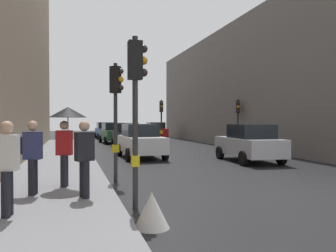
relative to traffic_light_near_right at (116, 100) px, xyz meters
The scene contains 18 objects.
ground_plane 6.38m from the traffic_light_near_right, 35.74° to the right, with size 120.00×120.00×0.00m, color black.
sidewalk_kerb 4.04m from the traffic_light_near_right, 125.23° to the left, with size 3.02×40.00×0.16m, color gray.
building_facade_right 21.14m from the traffic_light_near_right, 41.39° to the left, with size 12.00×30.95×9.08m, color slate.
traffic_light_near_right is the anchor object (origin of this frame).
traffic_light_mid_street 13.89m from the traffic_light_near_right, 46.95° to the left, with size 0.33×0.45×3.39m.
traffic_light_far_median 15.78m from the traffic_light_near_right, 70.15° to the left, with size 0.25×0.43×3.55m.
traffic_light_near_left 3.46m from the traffic_light_near_right, 89.93° to the right, with size 0.43×0.24×3.77m.
car_silver_hatchback 7.75m from the traffic_light_near_right, 28.08° to the left, with size 2.18×4.28×1.76m.
car_red_sedan 24.86m from the traffic_light_near_right, 73.48° to the left, with size 2.12×4.25×1.76m.
car_dark_suv 13.48m from the traffic_light_near_right, 79.79° to the left, with size 2.24×4.31×1.76m.
car_green_estate 18.93m from the traffic_light_near_right, 83.64° to the left, with size 2.27×4.33×1.76m.
car_white_compact 7.16m from the traffic_light_near_right, 72.42° to the left, with size 2.10×4.24×1.76m.
car_blue_van 26.41m from the traffic_light_near_right, 85.40° to the left, with size 2.12×4.25×1.76m.
pedestrian_with_umbrella 2.09m from the traffic_light_near_right, 139.26° to the right, with size 1.00×1.00×2.14m.
pedestrian_with_grey_backpack 3.42m from the traffic_light_near_right, 137.70° to the right, with size 0.64×0.40×1.77m.
pedestrian_with_black_backpack 4.91m from the traffic_light_near_right, 122.91° to the right, with size 0.63×0.36×1.77m.
pedestrian_in_dark_coat 3.31m from the traffic_light_near_right, 111.27° to the right, with size 0.46×0.37×1.77m.
warning_sign_triangle 5.37m from the traffic_light_near_right, 89.72° to the right, with size 0.64×0.64×0.65m, color silver.
Camera 1 is at (-6.09, -7.43, 1.93)m, focal length 36.58 mm.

